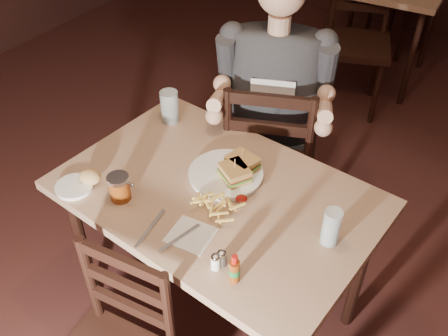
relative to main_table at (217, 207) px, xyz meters
The scene contains 21 objects.
room_shell 0.71m from the main_table, 108.32° to the left, with size 7.00×7.00×7.00m.
main_table is the anchor object (origin of this frame).
chair_far 0.66m from the main_table, 98.34° to the left, with size 0.45×0.49×0.97m, color black, non-canonical shape.
bg_chair_near 2.01m from the main_table, 94.82° to the left, with size 0.46×0.50×0.99m, color black, non-canonical shape.
diner 0.64m from the main_table, 97.23° to the left, with size 0.54×0.42×0.93m, color #323438, non-canonical shape.
dinner_plate 0.13m from the main_table, 100.77° to the left, with size 0.29×0.29×0.02m, color white.
sandwich_left 0.17m from the main_table, 69.46° to the left, with size 0.11×0.09×0.10m, color tan, non-canonical shape.
sandwich_right 0.21m from the main_table, 80.84° to the left, with size 0.11×0.09×0.10m, color tan, non-canonical shape.
fries_pile 0.16m from the main_table, 59.72° to the right, with size 0.22×0.15×0.04m, color #F2CD5E, non-canonical shape.
ketchup_dollop 0.15m from the main_table, ahead, with size 0.04×0.04×0.01m, color maroon.
glass_left 0.54m from the main_table, 147.17° to the left, with size 0.08×0.08×0.15m, color silver.
glass_right 0.48m from the main_table, ahead, with size 0.06×0.06×0.14m, color silver.
hot_sauce 0.44m from the main_table, 49.18° to the right, with size 0.04×0.04×0.11m, color #78340D, non-canonical shape.
salt_shaker 0.38m from the main_table, 57.40° to the right, with size 0.03×0.03×0.06m, color white, non-canonical shape.
pepper_shaker 0.37m from the main_table, 54.25° to the right, with size 0.03×0.03×0.06m, color #38332D, non-canonical shape.
syrup_dispenser 0.39m from the main_table, 141.55° to the right, with size 0.08×0.08×0.11m, color #78340D, non-canonical shape.
napkin 0.25m from the main_table, 78.70° to the right, with size 0.15×0.14×0.00m, color white.
knife 0.31m from the main_table, 107.48° to the right, with size 0.01×0.20×0.00m, color silver.
fork 0.28m from the main_table, 84.88° to the right, with size 0.01×0.18×0.01m, color silver.
side_plate 0.55m from the main_table, 149.00° to the right, with size 0.14×0.14×0.01m, color white.
bread_roll 0.50m from the main_table, 152.26° to the right, with size 0.09×0.07×0.05m, color tan.
Camera 1 is at (0.79, -1.20, 2.07)m, focal length 40.00 mm.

